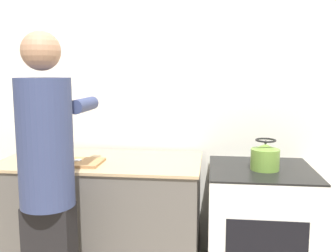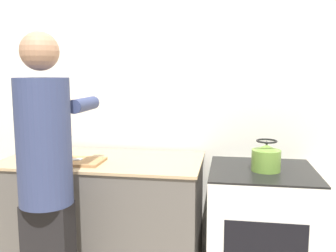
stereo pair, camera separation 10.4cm
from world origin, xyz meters
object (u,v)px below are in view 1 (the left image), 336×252
(cutting_board, at_px, (72,162))
(bowl_prep, at_px, (51,148))
(kettle, at_px, (265,157))
(person, at_px, (48,180))
(canister_jar, at_px, (32,145))
(knife, at_px, (62,161))
(oven, at_px, (259,235))

(cutting_board, bearing_deg, bowl_prep, 133.82)
(cutting_board, relative_size, kettle, 1.96)
(person, relative_size, canister_jar, 9.53)
(bowl_prep, bearing_deg, knife, -55.41)
(knife, distance_m, kettle, 1.28)
(oven, bearing_deg, kettle, -61.16)
(canister_jar, bearing_deg, knife, -28.10)
(kettle, xyz_separation_m, bowl_prep, (-1.48, 0.16, -0.01))
(person, bearing_deg, canister_jar, 123.24)
(cutting_board, distance_m, kettle, 1.23)
(canister_jar, bearing_deg, cutting_board, -19.63)
(bowl_prep, bearing_deg, oven, -5.25)
(person, bearing_deg, oven, 24.81)
(kettle, bearing_deg, bowl_prep, 173.69)
(knife, bearing_deg, bowl_prep, 100.00)
(canister_jar, bearing_deg, kettle, -0.43)
(oven, distance_m, person, 1.40)
(oven, xyz_separation_m, kettle, (0.02, -0.03, 0.53))
(knife, height_order, bowl_prep, bowl_prep)
(cutting_board, xyz_separation_m, kettle, (1.22, 0.10, 0.04))
(person, height_order, canister_jar, person)
(person, xyz_separation_m, canister_jar, (-0.35, 0.53, 0.08))
(knife, height_order, kettle, kettle)
(oven, height_order, kettle, kettle)
(cutting_board, bearing_deg, kettle, 4.80)
(cutting_board, bearing_deg, canister_jar, 160.37)
(kettle, relative_size, bowl_prep, 1.31)
(person, distance_m, bowl_prep, 0.74)
(knife, bearing_deg, oven, -17.29)
(canister_jar, bearing_deg, person, -56.76)
(cutting_board, height_order, knife, knife)
(canister_jar, bearing_deg, oven, 0.66)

